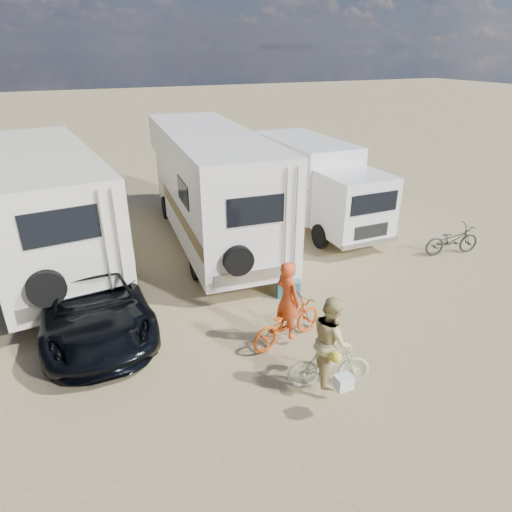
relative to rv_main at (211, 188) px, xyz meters
name	(u,v)px	position (x,y,z in m)	size (l,w,h in m)	color
ground	(318,362)	(-0.13, -6.92, -1.76)	(140.00, 140.00, 0.00)	tan
rv_main	(211,188)	(0.00, 0.00, 0.00)	(2.52, 8.45, 3.51)	white
rv_left	(46,212)	(-4.84, -0.07, -0.09)	(2.73, 7.70, 3.34)	silver
box_truck	(317,185)	(3.85, -0.05, -0.33)	(2.11, 6.40, 2.86)	white
dark_suv	(93,299)	(-4.09, -3.71, -1.08)	(2.24, 4.86, 1.35)	black
bike_man	(287,322)	(-0.39, -6.02, -1.27)	(0.64, 1.84, 0.97)	#C4460F
bike_woman	(329,365)	(-0.33, -7.59, -1.29)	(0.44, 1.55, 0.93)	beige
rider_man	(287,307)	(-0.39, -6.02, -0.89)	(0.63, 0.41, 1.73)	#DE4A1B
rider_woman	(331,348)	(-0.33, -7.59, -0.89)	(0.84, 0.65, 1.72)	tan
bike_parked	(452,240)	(6.32, -4.03, -1.29)	(0.62, 1.78, 0.93)	#282B29
cooler	(288,287)	(0.56, -4.27, -1.53)	(0.56, 0.41, 0.45)	teal
crate	(272,268)	(0.69, -3.05, -1.57)	(0.46, 0.46, 0.36)	#988C55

